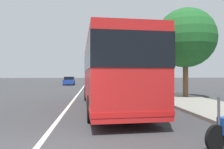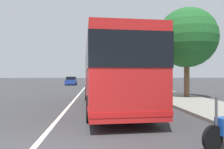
{
  "view_description": "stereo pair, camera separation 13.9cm",
  "coord_description": "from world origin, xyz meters",
  "px_view_note": "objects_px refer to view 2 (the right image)",
  "views": [
    {
      "loc": [
        -4.54,
        -1.36,
        1.77
      ],
      "look_at": [
        5.9,
        -2.32,
        1.78
      ],
      "focal_mm": 33.12,
      "sensor_mm": 36.0,
      "label": 1
    },
    {
      "loc": [
        -4.55,
        -1.5,
        1.77
      ],
      "look_at": [
        5.9,
        -2.32,
        1.78
      ],
      "focal_mm": 33.12,
      "sensor_mm": 36.0,
      "label": 2
    }
  ],
  "objects_px": {
    "car_behind_bus": "(71,81)",
    "roadside_tree_mid_block": "(187,38)",
    "roadside_tree_far_block": "(139,57)",
    "utility_pole": "(145,56)",
    "coach_bus": "(110,71)",
    "car_far_distant": "(106,84)"
  },
  "relations": [
    {
      "from": "car_behind_bus",
      "to": "roadside_tree_mid_block",
      "type": "distance_m",
      "value": 24.3
    },
    {
      "from": "coach_bus",
      "to": "car_far_distant",
      "type": "distance_m",
      "value": 11.91
    },
    {
      "from": "car_behind_bus",
      "to": "roadside_tree_mid_block",
      "type": "bearing_deg",
      "value": 25.92
    },
    {
      "from": "car_behind_bus",
      "to": "car_far_distant",
      "type": "bearing_deg",
      "value": 21.14
    },
    {
      "from": "roadside_tree_mid_block",
      "to": "coach_bus",
      "type": "bearing_deg",
      "value": 121.23
    },
    {
      "from": "car_far_distant",
      "to": "car_behind_bus",
      "type": "distance_m",
      "value": 14.2
    },
    {
      "from": "coach_bus",
      "to": "roadside_tree_mid_block",
      "type": "bearing_deg",
      "value": -62.01
    },
    {
      "from": "coach_bus",
      "to": "car_behind_bus",
      "type": "relative_size",
      "value": 2.5
    },
    {
      "from": "car_far_distant",
      "to": "roadside_tree_mid_block",
      "type": "xyz_separation_m",
      "value": [
        -8.22,
        -5.54,
        3.77
      ]
    },
    {
      "from": "car_behind_bus",
      "to": "roadside_tree_far_block",
      "type": "height_order",
      "value": "roadside_tree_far_block"
    },
    {
      "from": "car_far_distant",
      "to": "roadside_tree_mid_block",
      "type": "bearing_deg",
      "value": -149.43
    },
    {
      "from": "coach_bus",
      "to": "utility_pole",
      "type": "relative_size",
      "value": 1.35
    },
    {
      "from": "coach_bus",
      "to": "roadside_tree_far_block",
      "type": "xyz_separation_m",
      "value": [
        15.97,
        -5.05,
        2.14
      ]
    },
    {
      "from": "car_behind_bus",
      "to": "utility_pole",
      "type": "distance_m",
      "value": 16.34
    },
    {
      "from": "roadside_tree_mid_block",
      "to": "roadside_tree_far_block",
      "type": "height_order",
      "value": "roadside_tree_mid_block"
    },
    {
      "from": "coach_bus",
      "to": "car_behind_bus",
      "type": "xyz_separation_m",
      "value": [
        24.97,
        4.99,
        -1.31
      ]
    },
    {
      "from": "roadside_tree_far_block",
      "to": "utility_pole",
      "type": "distance_m",
      "value": 3.61
    },
    {
      "from": "coach_bus",
      "to": "utility_pole",
      "type": "distance_m",
      "value": 13.45
    },
    {
      "from": "roadside_tree_far_block",
      "to": "utility_pole",
      "type": "height_order",
      "value": "utility_pole"
    },
    {
      "from": "coach_bus",
      "to": "roadside_tree_far_block",
      "type": "height_order",
      "value": "roadside_tree_far_block"
    },
    {
      "from": "roadside_tree_mid_block",
      "to": "car_behind_bus",
      "type": "bearing_deg",
      "value": 27.14
    },
    {
      "from": "utility_pole",
      "to": "car_behind_bus",
      "type": "bearing_deg",
      "value": 38.12
    }
  ]
}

